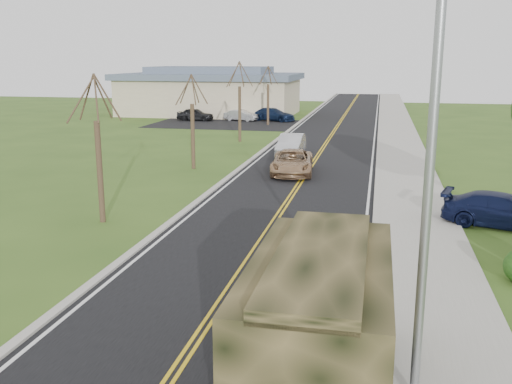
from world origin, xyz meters
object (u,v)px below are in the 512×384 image
(sedan_silver, at_px, (291,145))
(military_truck, at_px, (322,314))
(suv_champagne, at_px, (292,162))
(pickup_navy, at_px, (503,211))

(sedan_silver, bearing_deg, military_truck, -80.52)
(military_truck, xyz_separation_m, suv_champagne, (-4.00, 22.62, -1.25))
(sedan_silver, distance_m, pickup_navy, 18.84)
(military_truck, xyz_separation_m, sedan_silver, (-5.05, 29.04, -1.20))
(suv_champagne, height_order, pickup_navy, suv_champagne)
(military_truck, relative_size, pickup_navy, 1.45)
(suv_champagne, height_order, sedan_silver, sedan_silver)
(suv_champagne, bearing_deg, military_truck, -85.67)
(military_truck, height_order, pickup_navy, military_truck)
(pickup_navy, bearing_deg, sedan_silver, 50.77)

